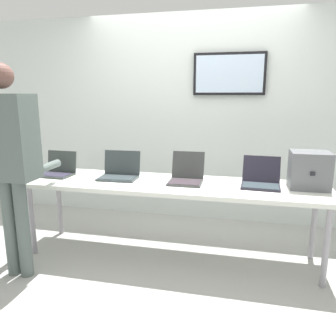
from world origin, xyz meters
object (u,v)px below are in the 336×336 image
Objects in this scene: workbench at (171,188)px; laptop_station_1 at (120,172)px; laptop_station_3 at (261,179)px; person at (9,152)px; laptop_station_0 at (58,170)px; laptop_station_2 at (186,176)px; equipment_box at (309,170)px.

laptop_station_1 is at bearing 173.00° from workbench.
laptop_station_1 is 1.35m from laptop_station_3.
person is at bearing -160.90° from laptop_station_3.
person is (-0.02, -0.66, 0.29)m from laptop_station_0.
workbench is 8.23× the size of laptop_station_2.
laptop_station_2 reaches higher than workbench.
equipment_box is 0.88× the size of laptop_station_3.
person is at bearing -134.74° from laptop_station_1.
laptop_station_3 is (0.68, 0.02, -0.00)m from laptop_station_2.
laptop_station_1 is at bearing -178.93° from equipment_box.
laptop_station_1 is (-0.53, 0.07, 0.11)m from workbench.
laptop_station_2 reaches higher than laptop_station_0.
equipment_box is at bearing 16.46° from person.
laptop_station_3 is (2.01, 0.05, 0.00)m from laptop_station_0.
equipment_box is at bearing 2.04° from laptop_station_2.
laptop_station_3 is at bearing 0.70° from laptop_station_1.
person is at bearing -152.88° from workbench.
equipment_box is (1.22, 0.10, 0.21)m from workbench.
laptop_station_1 is 1.02× the size of laptop_station_3.
laptop_station_2 is at bearing -177.96° from equipment_box.
person reaches higher than laptop_station_0.
workbench is 7.57× the size of laptop_station_1.
laptop_station_0 is at bearing -178.69° from laptop_station_3.
workbench is at bearing -175.41° from equipment_box.
laptop_station_2 is at bearing -0.50° from laptop_station_1.
laptop_station_1 is 1.01m from person.
person is (-2.44, -0.72, 0.19)m from equipment_box.
laptop_station_2 is at bearing 23.42° from workbench.
equipment_box is at bearing 2.29° from laptop_station_3.
workbench is at bearing -7.00° from laptop_station_1.
person is (-1.21, -0.62, 0.40)m from workbench.
laptop_station_0 is at bearing 178.27° from workbench.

